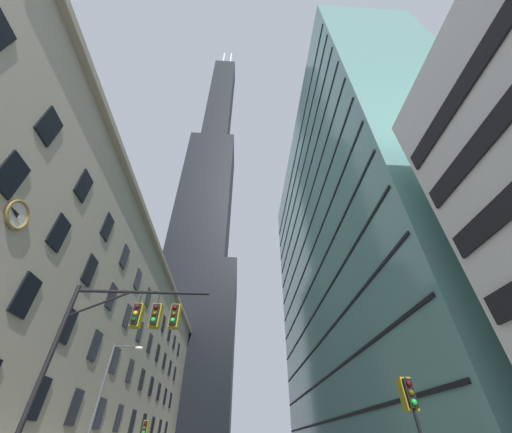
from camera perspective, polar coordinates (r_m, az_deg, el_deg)
The scene contains 7 objects.
station_building at distance 41.81m, azimuth -31.45°, elevation -19.73°, with size 14.14×69.06×23.66m.
dark_skyscraper at distance 104.29m, azimuth -10.61°, elevation -2.57°, with size 26.23×26.23×211.31m.
glass_office_midrise at distance 50.04m, azimuth 17.66°, elevation -6.02°, with size 14.37×52.07×54.80m.
traffic_signal_mast at distance 14.44m, azimuth -24.67°, elevation -20.08°, with size 6.26×0.63×7.48m.
traffic_light_near_right at distance 13.24m, azimuth 28.28°, elevation -29.50°, with size 0.40×0.63×3.59m.
traffic_light_far_left at distance 30.29m, azimuth -21.24°, elevation -34.88°, with size 0.40×0.63×3.31m.
street_lamppost at distance 24.28m, azimuth -27.73°, elevation -28.50°, with size 2.17×0.32×7.40m.
Camera 1 is at (0.78, -7.58, 1.72)m, focal length 20.13 mm.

